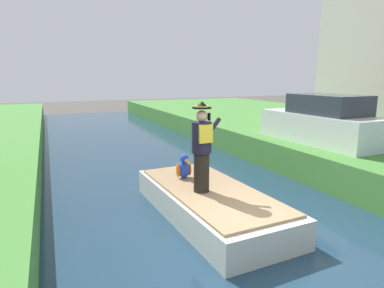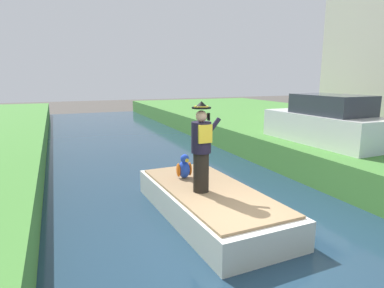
# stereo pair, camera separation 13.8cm
# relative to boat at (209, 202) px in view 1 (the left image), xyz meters

# --- Properties ---
(ground_plane) EXTENTS (80.00, 80.00, 0.00)m
(ground_plane) POSITION_rel_boat_xyz_m (0.00, -1.69, -0.40)
(ground_plane) COLOR #4C4742
(canal_water) EXTENTS (6.65, 48.00, 0.10)m
(canal_water) POSITION_rel_boat_xyz_m (0.00, -1.69, -0.35)
(canal_water) COLOR #1E384C
(canal_water) RESTS_ON ground
(boat) EXTENTS (1.98, 4.27, 0.61)m
(boat) POSITION_rel_boat_xyz_m (0.00, 0.00, 0.00)
(boat) COLOR silver
(boat) RESTS_ON canal_water
(person_pirate) EXTENTS (0.61, 0.42, 1.85)m
(person_pirate) POSITION_rel_boat_xyz_m (-0.23, -0.09, 1.23)
(person_pirate) COLOR black
(person_pirate) RESTS_ON boat
(parrot_plush) EXTENTS (0.36, 0.35, 0.57)m
(parrot_plush) POSITION_rel_boat_xyz_m (-0.22, 0.91, 0.55)
(parrot_plush) COLOR blue
(parrot_plush) RESTS_ON boat
(parked_car_white) EXTENTS (1.81, 4.04, 1.50)m
(parked_car_white) POSITION_rel_boat_xyz_m (4.91, 1.84, 1.22)
(parked_car_white) COLOR white
(parked_car_white) RESTS_ON grass_bank_far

